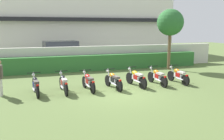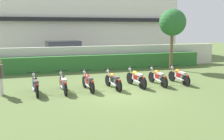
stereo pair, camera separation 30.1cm
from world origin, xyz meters
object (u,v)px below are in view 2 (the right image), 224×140
Objects in this scene: motorcycle_in_row_1 at (63,83)px; motorcycle_in_row_2 at (88,81)px; motorcycle_in_row_6 at (179,76)px; tree_near_inspector at (173,23)px; parked_car at (65,52)px; motorcycle_in_row_3 at (113,80)px; motorcycle_in_row_0 at (35,85)px; motorcycle_in_row_4 at (136,78)px; motorcycle_in_row_5 at (158,77)px; inspector_person at (0,74)px.

motorcycle_in_row_2 is (1.19, -0.02, -0.00)m from motorcycle_in_row_1.
motorcycle_in_row_6 is at bearing -95.62° from motorcycle_in_row_2.
tree_near_inspector is at bearing -28.40° from motorcycle_in_row_6.
parked_car reaches higher than motorcycle_in_row_3.
tree_near_inspector is 10.50m from motorcycle_in_row_0.
motorcycle_in_row_4 reaches higher than motorcycle_in_row_0.
motorcycle_in_row_5 is 1.17× the size of inspector_person.
inspector_person reaches higher than motorcycle_in_row_3.
tree_near_inspector is 2.22× the size of motorcycle_in_row_1.
tree_near_inspector is 2.35× the size of motorcycle_in_row_2.
motorcycle_in_row_2 and motorcycle_in_row_3 have the same top height.
tree_near_inspector is 5.81m from motorcycle_in_row_5.
motorcycle_in_row_0 is 3.68m from motorcycle_in_row_3.
motorcycle_in_row_6 is (-1.80, -4.05, -2.88)m from tree_near_inspector.
inspector_person is (-10.72, -3.80, -2.36)m from tree_near_inspector.
inspector_person is (-3.92, 0.30, 0.51)m from motorcycle_in_row_2.
motorcycle_in_row_6 is (6.18, 0.03, -0.01)m from motorcycle_in_row_1.
inspector_person reaches higher than motorcycle_in_row_1.
parked_car is 2.49× the size of motorcycle_in_row_5.
tree_near_inspector is 2.65× the size of inspector_person.
parked_car is at bearing -9.50° from motorcycle_in_row_1.
motorcycle_in_row_6 is (5.00, 0.05, -0.00)m from motorcycle_in_row_2.
inspector_person is at bearing 84.84° from motorcycle_in_row_5.
motorcycle_in_row_2 is 0.95× the size of motorcycle_in_row_4.
motorcycle_in_row_0 is 0.95× the size of motorcycle_in_row_4.
parked_car is at bearing 19.45° from motorcycle_in_row_5.
motorcycle_in_row_3 and motorcycle_in_row_5 have the same top height.
motorcycle_in_row_3 is 0.97× the size of motorcycle_in_row_5.
tree_near_inspector reaches higher than parked_car.
inspector_person reaches higher than motorcycle_in_row_0.
motorcycle_in_row_4 reaches higher than motorcycle_in_row_6.
motorcycle_in_row_6 is at bearing -99.34° from motorcycle_in_row_4.
motorcycle_in_row_1 is 1.05× the size of motorcycle_in_row_3.
motorcycle_in_row_0 is 0.99× the size of motorcycle_in_row_3.
motorcycle_in_row_5 is at bearing -98.71° from motorcycle_in_row_4.
tree_near_inspector reaches higher than motorcycle_in_row_3.
motorcycle_in_row_0 is at bearing -110.88° from parked_car.
parked_car is 9.66m from motorcycle_in_row_0.
motorcycle_in_row_3 is at bearing -143.18° from tree_near_inspector.
motorcycle_in_row_0 is at bearing 87.82° from motorcycle_in_row_1.
motorcycle_in_row_0 is 2.44m from motorcycle_in_row_2.
inspector_person is (-7.66, 0.22, 0.51)m from motorcycle_in_row_5.
motorcycle_in_row_4 reaches higher than motorcycle_in_row_3.
motorcycle_in_row_5 is (3.94, -9.31, -0.50)m from parked_car.
motorcycle_in_row_4 is at bearing -92.61° from motorcycle_in_row_3.
inspector_person is (-1.48, 0.30, 0.51)m from motorcycle_in_row_0.
parked_car is at bearing 142.91° from tree_near_inspector.
motorcycle_in_row_1 is 1.02× the size of motorcycle_in_row_5.
motorcycle_in_row_0 is 4.96m from motorcycle_in_row_4.
motorcycle_in_row_6 is 1.14× the size of inspector_person.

